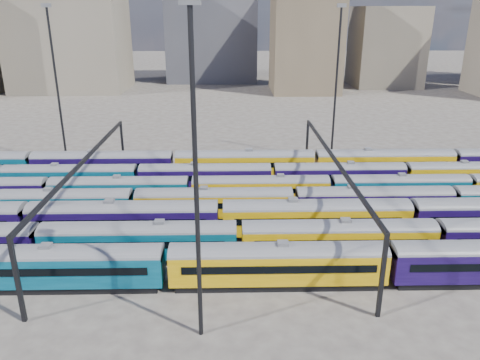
{
  "coord_description": "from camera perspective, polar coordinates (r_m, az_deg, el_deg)",
  "views": [
    {
      "loc": [
        -2.52,
        -53.36,
        24.76
      ],
      "look_at": [
        -1.25,
        6.02,
        3.0
      ],
      "focal_mm": 35.0,
      "sensor_mm": 36.0,
      "label": 1
    }
  ],
  "objects": [
    {
      "name": "rake_6",
      "position": [
        71.84,
        0.56,
        2.31
      ],
      "size": [
        107.59,
        3.15,
        5.31
      ],
      "color": "black",
      "rests_on": "ground"
    },
    {
      "name": "mast_3",
      "position": [
        80.05,
        11.69,
        11.97
      ],
      "size": [
        1.4,
        0.5,
        25.6
      ],
      "color": "black",
      "rests_on": "ground"
    },
    {
      "name": "rake_2",
      "position": [
        53.12,
        -2.4,
        -4.31
      ],
      "size": [
        129.89,
        3.17,
        5.34
      ],
      "color": "black",
      "rests_on": "ground"
    },
    {
      "name": "gantry_2",
      "position": [
        57.68,
        11.38,
        1.56
      ],
      "size": [
        0.35,
        40.35,
        8.03
      ],
      "color": "black",
      "rests_on": "ground"
    },
    {
      "name": "ground",
      "position": [
        58.88,
        1.35,
        -4.75
      ],
      "size": [
        500.0,
        500.0,
        0.0
      ],
      "primitive_type": "plane",
      "color": "#413B37",
      "rests_on": "ground"
    },
    {
      "name": "rake_4",
      "position": [
        63.91,
        10.97,
        -0.73
      ],
      "size": [
        112.36,
        2.74,
        4.6
      ],
      "color": "black",
      "rests_on": "ground"
    },
    {
      "name": "rake_5",
      "position": [
        68.46,
        -12.34,
        0.65
      ],
      "size": [
        115.26,
        2.81,
        4.72
      ],
      "color": "black",
      "rests_on": "ground"
    },
    {
      "name": "gantry_1",
      "position": [
        58.96,
        -18.41,
        1.31
      ],
      "size": [
        0.35,
        40.35,
        8.03
      ],
      "color": "black",
      "rests_on": "ground"
    },
    {
      "name": "mast_1",
      "position": [
        80.94,
        -21.48,
        11.1
      ],
      "size": [
        1.4,
        0.5,
        25.6
      ],
      "color": "black",
      "rests_on": "ground"
    },
    {
      "name": "rake_1",
      "position": [
        53.19,
        22.84,
        -6.14
      ],
      "size": [
        123.11,
        3.0,
        5.05
      ],
      "color": "black",
      "rests_on": "ground"
    },
    {
      "name": "mast_2",
      "position": [
        33.26,
        -5.44,
        1.09
      ],
      "size": [
        1.4,
        0.5,
        25.6
      ],
      "color": "black",
      "rests_on": "ground"
    },
    {
      "name": "rake_3",
      "position": [
        57.83,
        -3.16,
        -2.5
      ],
      "size": [
        98.55,
        2.89,
        4.86
      ],
      "color": "black",
      "rests_on": "ground"
    }
  ]
}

